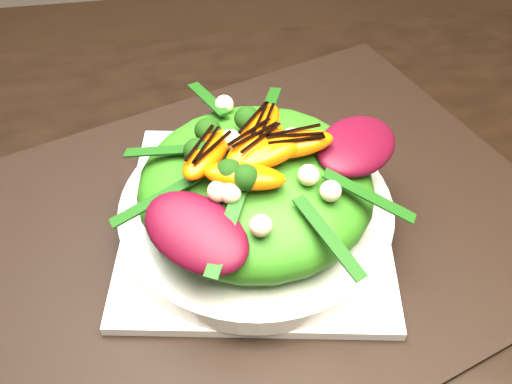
{
  "coord_description": "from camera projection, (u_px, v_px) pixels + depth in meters",
  "views": [
    {
      "loc": [
        0.23,
        -0.25,
        1.17
      ],
      "look_at": [
        0.28,
        0.11,
        0.8
      ],
      "focal_mm": 42.0,
      "sensor_mm": 36.0,
      "label": 1
    }
  ],
  "objects": [
    {
      "name": "balsamic_drizzle",
      "position": [
        227.0,
        121.0,
        0.5
      ],
      "size": [
        0.04,
        0.01,
        0.0
      ],
      "primitive_type": "cube",
      "rotation": [
        0.0,
        0.0,
        0.31
      ],
      "color": "black",
      "rests_on": "orange_segment"
    },
    {
      "name": "placemat",
      "position": [
        256.0,
        225.0,
        0.56
      ],
      "size": [
        0.64,
        0.56,
        0.0
      ],
      "primitive_type": "cube",
      "rotation": [
        0.0,
        0.0,
        0.34
      ],
      "color": "black",
      "rests_on": "dining_table"
    },
    {
      "name": "orange_segment",
      "position": [
        227.0,
        129.0,
        0.51
      ],
      "size": [
        0.07,
        0.05,
        0.02
      ],
      "primitive_type": "ellipsoid",
      "rotation": [
        0.0,
        0.0,
        0.31
      ],
      "color": "#FD5104",
      "rests_on": "lettuce_mound"
    },
    {
      "name": "radicchio_leaf",
      "position": [
        357.0,
        146.0,
        0.51
      ],
      "size": [
        0.11,
        0.1,
        0.02
      ],
      "primitive_type": "ellipsoid",
      "rotation": [
        0.0,
        0.0,
        0.71
      ],
      "color": "#430716",
      "rests_on": "lettuce_mound"
    },
    {
      "name": "macadamia_nut",
      "position": [
        320.0,
        192.0,
        0.46
      ],
      "size": [
        0.02,
        0.02,
        0.02
      ],
      "primitive_type": "sphere",
      "rotation": [
        0.0,
        0.0,
        0.37
      ],
      "color": "beige",
      "rests_on": "lettuce_mound"
    },
    {
      "name": "salad_bowl",
      "position": [
        256.0,
        210.0,
        0.54
      ],
      "size": [
        0.29,
        0.29,
        0.02
      ],
      "primitive_type": "cylinder",
      "rotation": [
        0.0,
        0.0,
        0.18
      ],
      "color": "silver",
      "rests_on": "plate_base"
    },
    {
      "name": "lettuce_mound",
      "position": [
        256.0,
        186.0,
        0.52
      ],
      "size": [
        0.22,
        0.22,
        0.07
      ],
      "primitive_type": "ellipsoid",
      "rotation": [
        0.0,
        0.0,
        -0.07
      ],
      "color": "#327515",
      "rests_on": "salad_bowl"
    },
    {
      "name": "broccoli_floret",
      "position": [
        197.0,
        134.0,
        0.49
      ],
      "size": [
        0.04,
        0.04,
        0.03
      ],
      "primitive_type": "sphere",
      "rotation": [
        0.0,
        0.0,
        0.36
      ],
      "color": "black",
      "rests_on": "lettuce_mound"
    },
    {
      "name": "plate_base",
      "position": [
        256.0,
        220.0,
        0.55
      ],
      "size": [
        0.28,
        0.28,
        0.01
      ],
      "primitive_type": "cube",
      "rotation": [
        0.0,
        0.0,
        -0.17
      ],
      "color": "silver",
      "rests_on": "placemat"
    }
  ]
}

